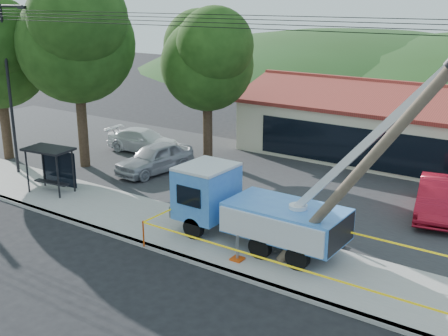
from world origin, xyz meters
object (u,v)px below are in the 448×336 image
leaning_pole (381,148)px  car_red (437,217)px  car_silver (156,174)px  utility_truck (255,206)px  bus_shelter (52,159)px  car_white (144,153)px

leaning_pole → car_red: 9.34m
car_silver → car_red: size_ratio=0.94×
car_red → leaning_pole: bearing=-102.4°
utility_truck → bus_shelter: (-11.35, -0.51, 0.11)m
leaning_pole → car_white: (-17.89, 8.42, -4.91)m
car_silver → car_red: 14.67m
leaning_pole → car_silver: bearing=158.9°
utility_truck → car_red: bearing=54.8°
car_silver → car_white: (-3.48, 2.85, 0.00)m
bus_shelter → car_red: bus_shelter is taller
leaning_pole → utility_truck: bearing=171.1°
utility_truck → car_white: utility_truck is taller
utility_truck → leaning_pole: (4.99, -0.78, 3.25)m
leaning_pole → car_silver: (-14.41, 5.57, -4.91)m
leaning_pole → bus_shelter: (-16.33, 0.27, -3.14)m
bus_shelter → car_silver: size_ratio=0.53×
leaning_pole → bus_shelter: bearing=179.1°
car_silver → car_red: (14.47, 2.38, 0.00)m
car_red → car_white: size_ratio=1.04×
bus_shelter → utility_truck: bearing=-5.7°
bus_shelter → car_red: (16.40, 7.68, -1.77)m
utility_truck → car_red: (5.05, 7.17, -1.66)m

